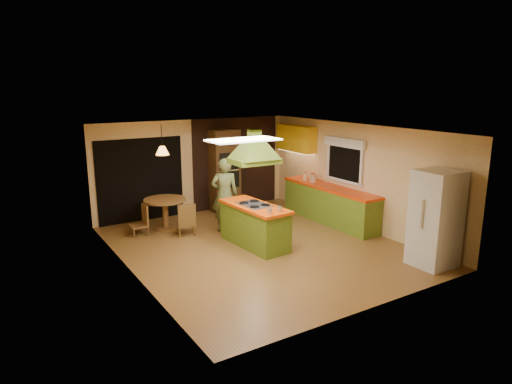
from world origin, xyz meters
TOP-DOWN VIEW (x-y plane):
  - ground at (0.00, 0.00)m, footprint 6.50×6.50m
  - room_walls at (0.00, 0.00)m, footprint 5.50×6.50m
  - ceiling_plane at (0.00, 0.00)m, footprint 6.50×6.50m
  - brick_panel at (1.25, 3.23)m, footprint 2.64×0.03m
  - nook_opening at (-1.50, 3.23)m, footprint 2.20×0.03m
  - right_counter at (2.45, 0.60)m, footprint 0.62×3.05m
  - upper_cabinets at (2.57, 2.20)m, footprint 0.34×1.40m
  - window_right at (2.70, 0.40)m, footprint 0.12×1.35m
  - fluor_panel at (-1.10, -1.20)m, footprint 1.20×0.60m
  - kitchen_island at (-0.05, 0.14)m, footprint 0.84×1.84m
  - range_hood at (-0.05, 0.14)m, footprint 0.97×0.72m
  - man at (-0.10, 1.39)m, footprint 0.75×0.64m
  - refrigerator at (2.27, -2.61)m, footprint 0.77×0.73m
  - wall_oven at (0.73, 2.95)m, footprint 0.76×0.63m
  - dining_table at (-1.26, 2.24)m, footprint 0.99×0.99m
  - chair_left at (-1.96, 2.14)m, footprint 0.39×0.39m
  - chair_near at (-1.01, 1.59)m, footprint 0.52×0.52m
  - pendant_lamp at (-1.26, 2.24)m, footprint 0.41×0.41m
  - canister_large at (2.40, 1.26)m, footprint 0.18×0.18m
  - canister_medium at (2.40, 1.19)m, footprint 0.18×0.18m
  - canister_small at (2.40, 1.54)m, footprint 0.17×0.17m

SIDE VIEW (x-z plane):
  - ground at x=0.00m, z-range 0.00..0.00m
  - chair_left at x=-1.96m, z-range 0.00..0.70m
  - chair_near at x=-1.01m, z-range 0.00..0.77m
  - kitchen_island at x=-0.05m, z-range 0.00..0.91m
  - right_counter at x=2.45m, z-range 0.00..0.92m
  - dining_table at x=-1.26m, z-range 0.15..0.90m
  - man at x=-0.10m, z-range 0.00..1.74m
  - refrigerator at x=2.27m, z-range 0.00..1.85m
  - canister_small at x=2.40m, z-range 0.92..1.09m
  - canister_large at x=2.40m, z-range 0.92..1.12m
  - canister_medium at x=2.40m, z-range 0.92..1.13m
  - nook_opening at x=-1.50m, z-range 0.00..2.10m
  - wall_oven at x=0.73m, z-range 0.00..2.23m
  - room_walls at x=0.00m, z-range -2.00..4.50m
  - brick_panel at x=1.25m, z-range 0.00..2.50m
  - window_right at x=2.70m, z-range 1.24..2.30m
  - pendant_lamp at x=-1.26m, z-range 1.80..2.00m
  - upper_cabinets at x=2.57m, z-range 1.60..2.30m
  - range_hood at x=-0.05m, z-range 1.86..2.65m
  - fluor_panel at x=-1.10m, z-range 2.47..2.50m
  - ceiling_plane at x=0.00m, z-range 2.50..2.50m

